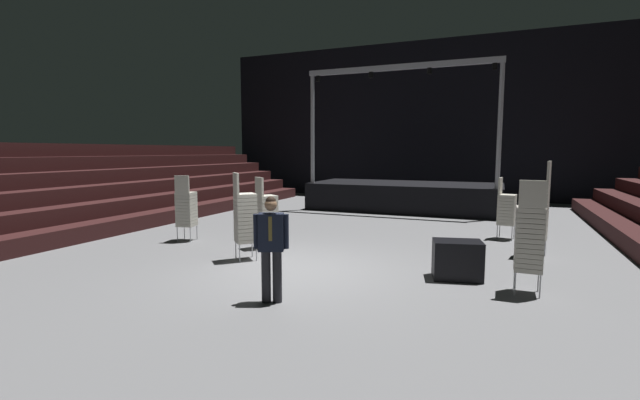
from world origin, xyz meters
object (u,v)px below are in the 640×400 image
(chair_stack_mid_right, at_px, (245,217))
(equipment_road_case, at_px, (457,260))
(chair_stack_front_right, at_px, (529,237))
(chair_stack_mid_centre, at_px, (186,208))
(man_with_tie, at_px, (271,243))
(stage_riser, at_px, (405,195))
(chair_stack_front_left, at_px, (266,212))
(chair_stack_rear_left, at_px, (506,208))
(chair_stack_mid_left, at_px, (538,209))

(chair_stack_mid_right, xyz_separation_m, equipment_road_case, (4.54, 0.31, -0.61))
(chair_stack_front_right, relative_size, chair_stack_mid_centre, 1.09)
(man_with_tie, distance_m, equipment_road_case, 3.70)
(man_with_tie, relative_size, chair_stack_mid_right, 0.88)
(stage_riser, distance_m, chair_stack_front_left, 8.75)
(chair_stack_front_left, relative_size, chair_stack_mid_centre, 1.00)
(stage_riser, distance_m, chair_stack_front_right, 10.84)
(man_with_tie, height_order, chair_stack_rear_left, man_with_tie)
(man_with_tie, height_order, chair_stack_mid_right, chair_stack_mid_right)
(chair_stack_mid_left, distance_m, chair_stack_rear_left, 2.08)
(chair_stack_front_left, height_order, chair_stack_mid_right, chair_stack_mid_right)
(chair_stack_front_right, relative_size, chair_stack_mid_right, 1.00)
(chair_stack_front_left, relative_size, chair_stack_mid_right, 0.91)
(stage_riser, distance_m, chair_stack_rear_left, 6.37)
(stage_riser, bearing_deg, chair_stack_mid_right, -99.02)
(stage_riser, height_order, chair_stack_front_right, stage_riser)
(stage_riser, height_order, chair_stack_front_left, stage_riser)
(chair_stack_rear_left, height_order, equipment_road_case, chair_stack_rear_left)
(chair_stack_mid_left, distance_m, chair_stack_mid_right, 6.67)
(man_with_tie, relative_size, chair_stack_mid_left, 0.78)
(chair_stack_front_left, distance_m, chair_stack_mid_left, 6.42)
(chair_stack_front_left, distance_m, chair_stack_mid_right, 1.29)
(stage_riser, bearing_deg, chair_stack_mid_left, -57.47)
(chair_stack_mid_right, bearing_deg, chair_stack_mid_centre, -160.33)
(chair_stack_front_right, xyz_separation_m, chair_stack_mid_right, (-5.73, 0.15, 0.00))
(chair_stack_front_right, xyz_separation_m, chair_stack_rear_left, (-0.31, 4.93, -0.13))
(chair_stack_front_right, height_order, chair_stack_mid_right, same)
(chair_stack_front_left, bearing_deg, chair_stack_front_right, 21.06)
(chair_stack_mid_right, relative_size, chair_stack_mid_centre, 1.09)
(chair_stack_front_left, relative_size, chair_stack_front_right, 0.91)
(chair_stack_front_left, relative_size, chair_stack_mid_left, 0.81)
(chair_stack_front_right, xyz_separation_m, chair_stack_mid_centre, (-8.35, 1.34, -0.08))
(man_with_tie, distance_m, chair_stack_front_left, 4.05)
(chair_stack_front_left, bearing_deg, man_with_tie, -24.61)
(chair_stack_mid_right, bearing_deg, chair_stack_rear_left, 85.36)
(chair_stack_mid_right, height_order, chair_stack_rear_left, chair_stack_mid_right)
(chair_stack_mid_centre, bearing_deg, man_with_tie, -48.32)
(chair_stack_mid_centre, bearing_deg, chair_stack_mid_right, -35.70)
(chair_stack_front_left, xyz_separation_m, equipment_road_case, (4.72, -0.96, -0.53))
(stage_riser, bearing_deg, equipment_road_case, -72.67)
(chair_stack_front_left, bearing_deg, stage_riser, 113.10)
(chair_stack_front_right, bearing_deg, equipment_road_case, 158.67)
(chair_stack_front_right, distance_m, chair_stack_mid_left, 2.98)
(man_with_tie, distance_m, chair_stack_mid_left, 6.52)
(chair_stack_front_right, xyz_separation_m, chair_stack_mid_left, (0.32, 2.96, 0.13))
(equipment_road_case, bearing_deg, chair_stack_rear_left, 78.81)
(chair_stack_front_right, bearing_deg, stage_riser, 112.48)
(stage_riser, xyz_separation_m, chair_stack_mid_centre, (-4.18, -8.66, 0.27))
(stage_riser, distance_m, chair_stack_mid_right, 9.97)
(stage_riser, height_order, chair_stack_mid_left, stage_riser)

